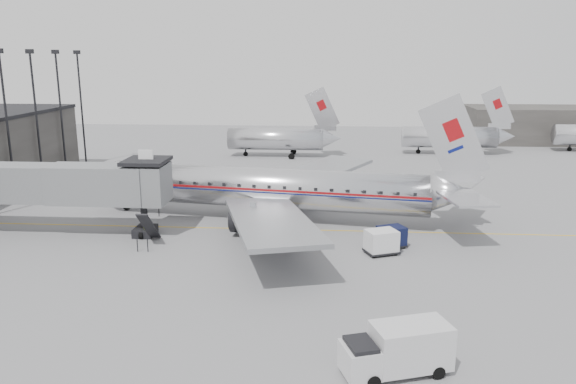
# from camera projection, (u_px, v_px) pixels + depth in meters

# --- Properties ---
(ground) EXTENTS (160.00, 160.00, 0.00)m
(ground) POSITION_uv_depth(u_px,v_px,m) (251.00, 253.00, 42.45)
(ground) COLOR slate
(ground) RESTS_ON ground
(hangar) EXTENTS (30.00, 12.00, 6.00)m
(hangar) POSITION_uv_depth(u_px,v_px,m) (556.00, 125.00, 96.78)
(hangar) COLOR #32302E
(hangar) RESTS_ON ground
(apron_line) EXTENTS (60.00, 0.15, 0.01)m
(apron_line) POSITION_uv_depth(u_px,v_px,m) (295.00, 230.00, 48.06)
(apron_line) COLOR gold
(apron_line) RESTS_ON ground
(jet_bridge) EXTENTS (21.00, 6.20, 7.10)m
(jet_bridge) POSITION_uv_depth(u_px,v_px,m) (55.00, 185.00, 46.18)
(jet_bridge) COLOR slate
(jet_bridge) RESTS_ON ground
(distant_aircraft_near) EXTENTS (16.39, 3.20, 10.26)m
(distant_aircraft_near) POSITION_uv_depth(u_px,v_px,m) (277.00, 138.00, 82.65)
(distant_aircraft_near) COLOR silver
(distant_aircraft_near) RESTS_ON ground
(distant_aircraft_mid) EXTENTS (16.39, 3.20, 10.26)m
(distant_aircraft_mid) POSITION_uv_depth(u_px,v_px,m) (451.00, 136.00, 84.72)
(distant_aircraft_mid) COLOR silver
(distant_aircraft_mid) RESTS_ON ground
(airliner) EXTENTS (36.66, 33.73, 11.65)m
(airliner) POSITION_uv_depth(u_px,v_px,m) (272.00, 188.00, 50.33)
(airliner) COLOR silver
(airliner) RESTS_ON ground
(service_van) EXTENTS (5.42, 3.43, 2.39)m
(service_van) POSITION_uv_depth(u_px,v_px,m) (397.00, 349.00, 25.99)
(service_van) COLOR #BCBCBE
(service_van) RESTS_ON ground
(baggage_cart_navy) EXTENTS (2.58, 2.33, 1.65)m
(baggage_cart_navy) POSITION_uv_depth(u_px,v_px,m) (391.00, 236.00, 43.43)
(baggage_cart_navy) COLOR black
(baggage_cart_navy) RESTS_ON ground
(baggage_cart_white) EXTENTS (2.82, 2.52, 1.83)m
(baggage_cart_white) POSITION_uv_depth(u_px,v_px,m) (381.00, 241.00, 41.98)
(baggage_cart_white) COLOR silver
(baggage_cart_white) RESTS_ON ground
(ramp_worker) EXTENTS (0.67, 0.46, 1.81)m
(ramp_worker) POSITION_uv_depth(u_px,v_px,m) (147.00, 227.00, 45.76)
(ramp_worker) COLOR #A5C817
(ramp_worker) RESTS_ON ground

